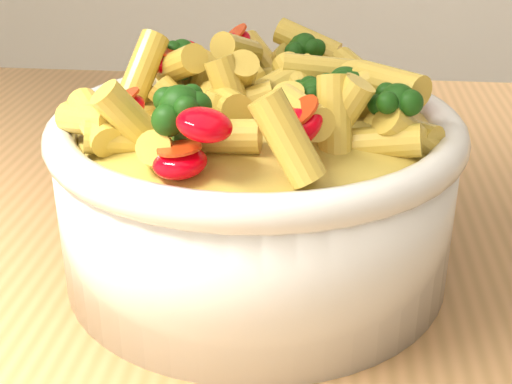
# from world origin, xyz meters

# --- Properties ---
(table) EXTENTS (1.20, 0.80, 0.90)m
(table) POSITION_xyz_m (0.00, 0.00, 0.80)
(table) COLOR #AE7A4A
(table) RESTS_ON ground
(serving_bowl) EXTENTS (0.27, 0.27, 0.12)m
(serving_bowl) POSITION_xyz_m (0.02, -0.07, 0.96)
(serving_bowl) COLOR silver
(serving_bowl) RESTS_ON table
(pasta_salad) EXTENTS (0.21, 0.21, 0.05)m
(pasta_salad) POSITION_xyz_m (0.02, -0.07, 1.03)
(pasta_salad) COLOR #E3C047
(pasta_salad) RESTS_ON serving_bowl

